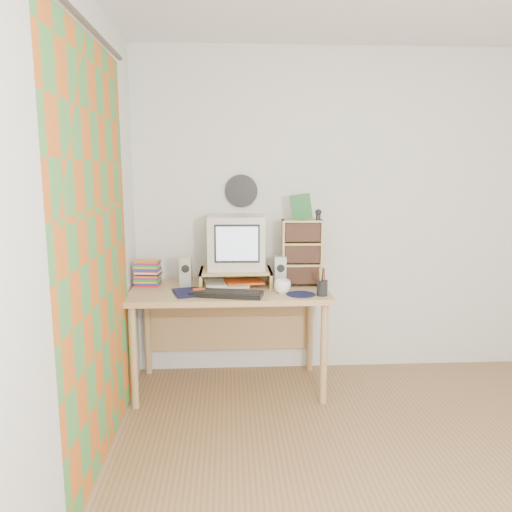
{
  "coord_description": "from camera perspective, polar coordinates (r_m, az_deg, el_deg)",
  "views": [
    {
      "loc": [
        -1.03,
        -2.1,
        1.59
      ],
      "look_at": [
        -0.84,
        1.33,
        0.99
      ],
      "focal_mm": 35.0,
      "sensor_mm": 36.0,
      "label": 1
    }
  ],
  "objects": [
    {
      "name": "floor",
      "position": [
        2.83,
        20.78,
        -25.06
      ],
      "size": [
        3.5,
        3.5,
        0.0
      ],
      "primitive_type": "plane",
      "color": "olive",
      "rests_on": "ground"
    },
    {
      "name": "diary",
      "position": [
        3.44,
        -9.29,
        -4.07
      ],
      "size": [
        0.25,
        0.21,
        0.04
      ],
      "primitive_type": "imported",
      "rotation": [
        0.0,
        0.0,
        0.28
      ],
      "color": "#0E1034",
      "rests_on": "desk"
    },
    {
      "name": "back_wall",
      "position": [
        4.0,
        11.78,
        4.75
      ],
      "size": [
        3.5,
        0.0,
        3.5
      ],
      "primitive_type": "plane",
      "rotation": [
        1.57,
        0.0,
        0.0
      ],
      "color": "silver",
      "rests_on": "floor"
    },
    {
      "name": "game_box",
      "position": [
        3.61,
        5.19,
        5.59
      ],
      "size": [
        0.15,
        0.04,
        0.19
      ],
      "primitive_type": "cube",
      "rotation": [
        0.0,
        0.0,
        -0.08
      ],
      "color": "#185623",
      "rests_on": "cd_rack"
    },
    {
      "name": "crt_monitor",
      "position": [
        3.67,
        -2.22,
        1.6
      ],
      "size": [
        0.42,
        0.42,
        0.39
      ],
      "primitive_type": "cube",
      "rotation": [
        0.0,
        0.0,
        -0.03
      ],
      "color": "beige",
      "rests_on": "monitor_riser"
    },
    {
      "name": "speaker_left",
      "position": [
        3.64,
        -8.0,
        -1.83
      ],
      "size": [
        0.09,
        0.09,
        0.22
      ],
      "primitive_type": "cube",
      "rotation": [
        0.0,
        0.0,
        -0.1
      ],
      "color": "silver",
      "rests_on": "desk"
    },
    {
      "name": "pen_cup",
      "position": [
        3.4,
        7.58,
        -3.3
      ],
      "size": [
        0.08,
        0.08,
        0.15
      ],
      "primitive_type": null,
      "rotation": [
        0.0,
        0.0,
        -0.1
      ],
      "color": "black",
      "rests_on": "desk"
    },
    {
      "name": "dvd_stack",
      "position": [
        3.74,
        -12.29,
        -1.49
      ],
      "size": [
        0.18,
        0.14,
        0.24
      ],
      "primitive_type": null,
      "rotation": [
        0.0,
        0.0,
        -0.12
      ],
      "color": "brown",
      "rests_on": "desk"
    },
    {
      "name": "desk",
      "position": [
        3.68,
        -3.09,
        -5.55
      ],
      "size": [
        1.4,
        0.7,
        0.75
      ],
      "color": "tan",
      "rests_on": "floor"
    },
    {
      "name": "curtain",
      "position": [
        2.71,
        -17.69,
        -0.02
      ],
      "size": [
        0.0,
        2.2,
        2.2
      ],
      "primitive_type": "plane",
      "rotation": [
        1.57,
        0.0,
        1.57
      ],
      "color": "#C85F1C",
      "rests_on": "left_wall"
    },
    {
      "name": "left_wall",
      "position": [
        2.25,
        -21.82,
        0.38
      ],
      "size": [
        0.0,
        3.5,
        3.5
      ],
      "primitive_type": "plane",
      "rotation": [
        1.57,
        0.0,
        1.57
      ],
      "color": "silver",
      "rests_on": "floor"
    },
    {
      "name": "monitor_riser",
      "position": [
        3.66,
        -2.34,
        -1.94
      ],
      "size": [
        0.52,
        0.3,
        0.12
      ],
      "color": "tan",
      "rests_on": "desk"
    },
    {
      "name": "webcam",
      "position": [
        3.61,
        7.13,
        4.72
      ],
      "size": [
        0.05,
        0.05,
        0.08
      ],
      "primitive_type": null,
      "rotation": [
        0.0,
        0.0,
        0.05
      ],
      "color": "black",
      "rests_on": "cd_rack"
    },
    {
      "name": "mousepad",
      "position": [
        3.42,
        5.17,
        -4.39
      ],
      "size": [
        0.2,
        0.2,
        0.0
      ],
      "primitive_type": "cylinder",
      "rotation": [
        0.0,
        0.0,
        -0.01
      ],
      "color": "black",
      "rests_on": "desk"
    },
    {
      "name": "wall_disc",
      "position": [
        3.84,
        -1.7,
        7.43
      ],
      "size": [
        0.25,
        0.02,
        0.25
      ],
      "primitive_type": "cylinder",
      "rotation": [
        1.57,
        0.0,
        0.0
      ],
      "color": "black",
      "rests_on": "back_wall"
    },
    {
      "name": "speaker_right",
      "position": [
        3.62,
        2.77,
        -1.79
      ],
      "size": [
        0.09,
        0.09,
        0.22
      ],
      "primitive_type": "cube",
      "rotation": [
        0.0,
        0.0,
        -0.02
      ],
      "color": "silver",
      "rests_on": "desk"
    },
    {
      "name": "keyboard",
      "position": [
        3.38,
        -3.42,
        -4.32
      ],
      "size": [
        0.51,
        0.27,
        0.03
      ],
      "primitive_type": "cube",
      "rotation": [
        0.0,
        0.0,
        -0.24
      ],
      "color": "black",
      "rests_on": "desk"
    },
    {
      "name": "cd_rack",
      "position": [
        3.66,
        5.23,
        0.39
      ],
      "size": [
        0.3,
        0.16,
        0.48
      ],
      "primitive_type": "cube",
      "rotation": [
        0.0,
        0.0,
        -0.03
      ],
      "color": "tan",
      "rests_on": "desk"
    },
    {
      "name": "mug",
      "position": [
        3.45,
        3.03,
        -3.51
      ],
      "size": [
        0.13,
        0.13,
        0.09
      ],
      "primitive_type": "imported",
      "rotation": [
        0.0,
        0.0,
        0.13
      ],
      "color": "white",
      "rests_on": "desk"
    },
    {
      "name": "red_box",
      "position": [
        3.43,
        -6.52,
        -4.08
      ],
      "size": [
        0.09,
        0.07,
        0.04
      ],
      "primitive_type": "cube",
      "rotation": [
        0.0,
        0.0,
        0.27
      ],
      "color": "#BC3B14",
      "rests_on": "desk"
    },
    {
      "name": "papers",
      "position": [
        3.67,
        -2.65,
        -3.08
      ],
      "size": [
        0.34,
        0.27,
        0.04
      ],
      "primitive_type": null,
      "rotation": [
        0.0,
        0.0,
        0.16
      ],
      "color": "white",
      "rests_on": "desk"
    }
  ]
}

